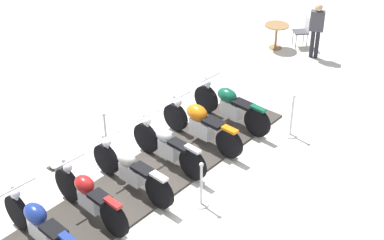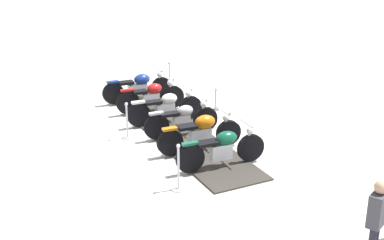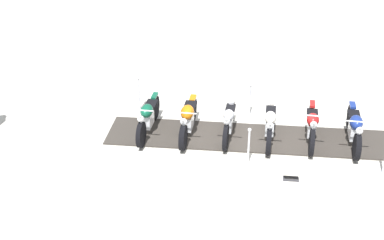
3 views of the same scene
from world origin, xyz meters
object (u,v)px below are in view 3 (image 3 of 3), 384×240
motorcycle_forest (148,117)px  motorcycle_navy (354,128)px  stanchion_right_mid (248,154)px  motorcycle_chrome (229,121)px  stanchion_left_front (139,100)px  motorcycle_cream (270,124)px  info_placard (291,177)px  motorcycle_copper (188,119)px  motorcycle_maroon (312,126)px  stanchion_left_mid (250,105)px

motorcycle_forest → motorcycle_navy: (4.28, 3.44, -0.01)m
motorcycle_forest → stanchion_right_mid: (2.97, 0.69, -0.20)m
motorcycle_chrome → stanchion_left_front: (-2.98, -0.63, -0.17)m
motorcycle_cream → info_placard: bearing=18.1°
motorcycle_forest → motorcycle_copper: motorcycle_forest is taller
motorcycle_copper → motorcycle_maroon: motorcycle_maroon is taller
stanchion_left_front → motorcycle_chrome: bearing=12.0°
motorcycle_copper → stanchion_left_mid: bearing=132.6°
info_placard → stanchion_left_mid: bearing=-72.0°
motorcycle_forest → stanchion_left_front: size_ratio=1.78×
motorcycle_forest → motorcycle_navy: motorcycle_forest is taller
stanchion_left_mid → motorcycle_maroon: bearing=-1.2°
motorcycle_cream → motorcycle_navy: size_ratio=0.98×
stanchion_left_front → stanchion_left_mid: (2.55, 2.05, 0.01)m
motorcycle_chrome → motorcycle_maroon: motorcycle_maroon is taller
motorcycle_copper → stanchion_left_front: bearing=-127.9°
stanchion_left_front → motorcycle_copper: bearing=-1.7°
stanchion_left_mid → info_placard: 3.37m
motorcycle_copper → stanchion_left_front: (-2.13, 0.06, -0.19)m
stanchion_right_mid → stanchion_left_mid: bearing=128.8°
motorcycle_cream → motorcycle_forest: bearing=-86.9°
motorcycle_navy → stanchion_right_mid: stanchion_right_mid is taller
motorcycle_navy → stanchion_left_mid: 3.08m
stanchion_right_mid → info_placard: stanchion_right_mid is taller
motorcycle_chrome → motorcycle_cream: motorcycle_chrome is taller
stanchion_right_mid → motorcycle_forest: bearing=-166.9°
stanchion_right_mid → stanchion_left_mid: (-1.69, 2.11, 0.02)m
stanchion_left_front → motorcycle_navy: bearing=25.8°
motorcycle_forest → motorcycle_maroon: bearing=93.3°
motorcycle_maroon → info_placard: (0.66, -1.79, -0.45)m
motorcycle_maroon → stanchion_left_mid: (-2.15, 0.05, -0.17)m
motorcycle_maroon → stanchion_left_front: (-4.70, -2.00, -0.18)m
info_placard → motorcycle_cream: bearing=-74.8°
motorcycle_chrome → info_placard: motorcycle_chrome is taller
motorcycle_copper → stanchion_left_mid: 2.16m
motorcycle_forest → motorcycle_navy: 5.49m
stanchion_right_mid → motorcycle_cream: bearing=106.3°
motorcycle_chrome → motorcycle_navy: motorcycle_chrome is taller
motorcycle_maroon → stanchion_left_mid: 2.15m
motorcycle_chrome → stanchion_left_front: stanchion_left_front is taller
motorcycle_navy → stanchion_right_mid: 3.05m
stanchion_right_mid → stanchion_left_front: bearing=179.2°
motorcycle_copper → motorcycle_forest: bearing=-87.4°
motorcycle_cream → motorcycle_navy: motorcycle_navy is taller
stanchion_right_mid → info_placard: 1.18m
motorcycle_maroon → stanchion_left_front: same height
motorcycle_navy → stanchion_left_front: size_ratio=1.81×
motorcycle_cream → motorcycle_maroon: size_ratio=1.05×
stanchion_right_mid → motorcycle_chrome: bearing=151.3°
motorcycle_chrome → motorcycle_cream: (0.86, 0.69, -0.01)m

